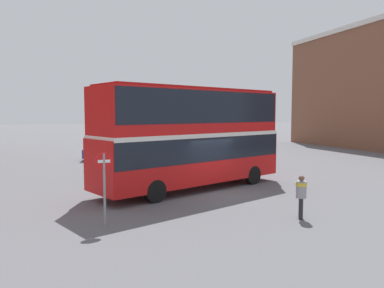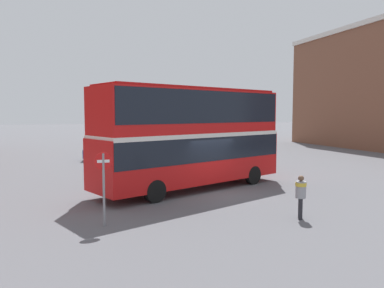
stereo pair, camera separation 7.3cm
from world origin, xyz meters
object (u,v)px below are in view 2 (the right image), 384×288
at_px(parked_car_kerb_far, 113,151).
at_px(no_entry_sign, 104,178).
at_px(double_decker_bus, 192,132).
at_px(pedestrian_foreground, 301,192).
at_px(parked_car_kerb_near, 225,154).

bearing_deg(parked_car_kerb_far, no_entry_sign, 92.52).
relative_size(parked_car_kerb_far, no_entry_sign, 1.88).
bearing_deg(double_decker_bus, pedestrian_foreground, -94.53).
bearing_deg(double_decker_bus, parked_car_kerb_near, 33.73).
height_order(double_decker_bus, no_entry_sign, double_decker_bus).
height_order(pedestrian_foreground, parked_car_kerb_far, pedestrian_foreground).
xyz_separation_m(double_decker_bus, pedestrian_foreground, (1.97, -6.21, -1.86)).
bearing_deg(pedestrian_foreground, parked_car_kerb_far, -45.33).
distance_m(double_decker_bus, parked_car_kerb_near, 9.06).
relative_size(parked_car_kerb_near, no_entry_sign, 1.71).
bearing_deg(no_entry_sign, pedestrian_foreground, -11.25).
xyz_separation_m(parked_car_kerb_far, no_entry_sign, (-2.28, -17.71, 0.87)).
bearing_deg(no_entry_sign, parked_car_kerb_far, 82.68).
bearing_deg(no_entry_sign, double_decker_bus, 46.25).
height_order(parked_car_kerb_near, parked_car_kerb_far, parked_car_kerb_near).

